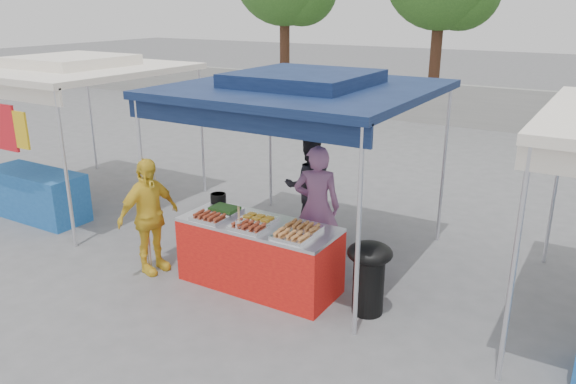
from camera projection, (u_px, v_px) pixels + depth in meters
The scene contains 20 objects.
ground_plane at pixel (264, 282), 7.22m from camera, with size 80.00×80.00×0.00m, color slate.
back_wall at pixel (476, 107), 15.95m from camera, with size 40.00×0.25×1.20m, color gray.
main_canopy at pixel (303, 88), 7.25m from camera, with size 3.20×3.20×2.57m.
neighbor_stall_left at pixel (57, 117), 9.37m from camera, with size 3.20×3.20×2.57m.
vendor_table at pixel (259, 255), 7.00m from camera, with size 2.00×0.80×0.85m.
food_tray_fl at pixel (209, 218), 6.94m from camera, with size 0.42×0.30×0.07m.
food_tray_fm at pixel (249, 227), 6.65m from camera, with size 0.42×0.30×0.07m.
food_tray_fr at pixel (291, 237), 6.37m from camera, with size 0.42×0.30×0.07m.
food_tray_bl at pixel (225, 210), 7.21m from camera, with size 0.42×0.30×0.07m.
food_tray_bm at pixel (259, 219), 6.91m from camera, with size 0.42×0.30×0.07m.
food_tray_br at pixel (303, 228), 6.63m from camera, with size 0.42×0.30×0.07m.
cooking_pot at pixel (218, 198), 7.56m from camera, with size 0.21×0.21×0.12m, color black.
skewer_cup at pixel (239, 226), 6.65m from camera, with size 0.08×0.08×0.10m, color silver.
wok_burner at pixel (369, 272), 6.35m from camera, with size 0.52×0.52×0.87m.
crate_left at pixel (261, 250), 7.83m from camera, with size 0.47×0.33×0.28m, color blue.
crate_right at pixel (303, 264), 7.33m from camera, with size 0.55×0.38×0.33m, color blue.
crate_stacked at pixel (303, 242), 7.23m from camera, with size 0.51×0.36×0.31m, color blue.
vendor_woman at pixel (317, 207), 7.43m from camera, with size 0.61×0.40×1.68m, color #A06695.
helper_man at pixel (309, 186), 8.56m from camera, with size 0.74×0.58×1.53m, color #232328.
customer_person at pixel (149, 216), 7.29m from camera, with size 0.91×0.38×1.55m, color yellow.
Camera 1 is at (3.61, -5.38, 3.40)m, focal length 35.00 mm.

